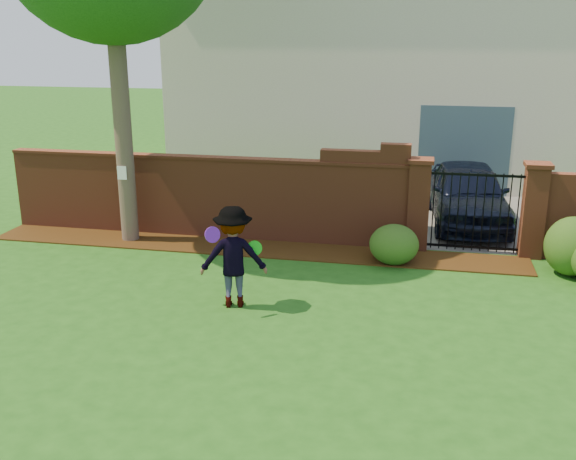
% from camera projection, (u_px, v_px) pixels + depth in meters
% --- Properties ---
extents(ground, '(80.00, 80.00, 0.01)m').
position_uv_depth(ground, '(254.00, 320.00, 10.18)').
color(ground, '#1F5415').
rests_on(ground, ground).
extents(mulch_bed, '(11.10, 1.08, 0.03)m').
position_uv_depth(mulch_bed, '(250.00, 248.00, 13.49)').
color(mulch_bed, '#311C09').
rests_on(mulch_bed, ground).
extents(brick_wall, '(8.70, 0.31, 2.16)m').
position_uv_depth(brick_wall, '(209.00, 195.00, 14.05)').
color(brick_wall, brown).
rests_on(brick_wall, ground).
extents(pillar_left, '(0.50, 0.50, 1.88)m').
position_uv_depth(pillar_left, '(419.00, 204.00, 13.19)').
color(pillar_left, brown).
rests_on(pillar_left, ground).
extents(pillar_right, '(0.50, 0.50, 1.88)m').
position_uv_depth(pillar_right, '(534.00, 210.00, 12.76)').
color(pillar_right, brown).
rests_on(pillar_right, ground).
extents(iron_gate, '(1.78, 0.03, 1.60)m').
position_uv_depth(iron_gate, '(475.00, 212.00, 13.00)').
color(iron_gate, black).
rests_on(iron_gate, ground).
extents(driveway, '(3.20, 8.00, 0.01)m').
position_uv_depth(driveway, '(462.00, 204.00, 17.00)').
color(driveway, slate).
rests_on(driveway, ground).
extents(house, '(12.40, 6.40, 6.30)m').
position_uv_depth(house, '(381.00, 69.00, 20.31)').
color(house, beige).
rests_on(house, ground).
extents(car, '(1.97, 4.25, 1.41)m').
position_uv_depth(car, '(469.00, 196.00, 14.86)').
color(car, black).
rests_on(car, ground).
extents(paper_notice, '(0.20, 0.01, 0.28)m').
position_uv_depth(paper_notice, '(122.00, 173.00, 13.45)').
color(paper_notice, white).
rests_on(paper_notice, tree).
extents(shrub_left, '(0.94, 0.94, 0.77)m').
position_uv_depth(shrub_left, '(394.00, 244.00, 12.52)').
color(shrub_left, '#1E4A16').
rests_on(shrub_left, ground).
extents(shrub_middle, '(0.99, 0.99, 1.09)m').
position_uv_depth(shrub_middle, '(573.00, 246.00, 11.90)').
color(shrub_middle, '#1E4A16').
rests_on(shrub_middle, ground).
extents(man, '(1.20, 0.87, 1.66)m').
position_uv_depth(man, '(233.00, 257.00, 10.45)').
color(man, gray).
rests_on(man, ground).
extents(frisbee_purple, '(0.23, 0.22, 0.25)m').
position_uv_depth(frisbee_purple, '(212.00, 235.00, 9.98)').
color(frisbee_purple, '#6B1BAE').
rests_on(frisbee_purple, man).
extents(frisbee_green, '(0.25, 0.14, 0.25)m').
position_uv_depth(frisbee_green, '(254.00, 248.00, 10.43)').
color(frisbee_green, '#17AC18').
rests_on(frisbee_green, man).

